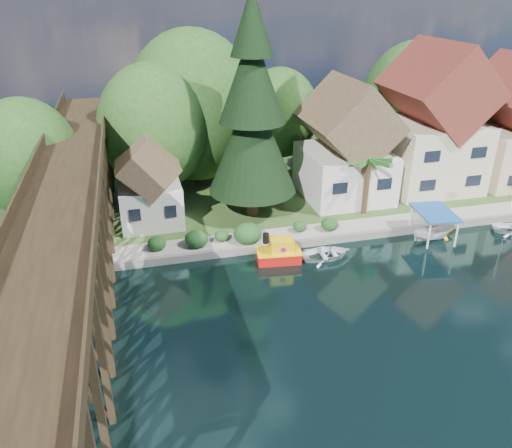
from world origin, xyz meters
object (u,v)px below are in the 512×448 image
(house_left, at_px, (346,149))
(palm_tree, at_px, (369,162))
(tugboat, at_px, (279,252))
(shed, at_px, (149,185))
(trestle_bridge, at_px, (75,223))
(conifer, at_px, (252,114))
(boat_yellow, at_px, (441,228))
(house_center, at_px, (432,127))
(boat_white_a, at_px, (326,253))
(boat_canopy, at_px, (432,228))

(house_left, bearing_deg, palm_tree, -86.76)
(house_left, distance_m, tugboat, 14.07)
(shed, bearing_deg, trestle_bridge, -118.19)
(shed, relative_size, conifer, 0.43)
(tugboat, relative_size, boat_yellow, 1.39)
(house_center, xyz_separation_m, boat_white_a, (-14.55, -10.55, -6.01))
(house_center, height_order, tugboat, house_center)
(trestle_bridge, relative_size, boat_yellow, 17.44)
(conifer, xyz_separation_m, boat_yellow, (14.35, -6.91, -8.68))
(boat_white_a, height_order, boat_yellow, boat_yellow)
(trestle_bridge, bearing_deg, tugboat, 4.75)
(house_center, distance_m, conifer, 18.74)
(boat_white_a, distance_m, boat_canopy, 9.33)
(trestle_bridge, bearing_deg, house_center, 19.49)
(trestle_bridge, bearing_deg, shed, 61.81)
(boat_white_a, bearing_deg, house_center, -56.75)
(conifer, bearing_deg, trestle_bridge, -146.95)
(shed, relative_size, boat_canopy, 1.82)
(house_center, bearing_deg, house_left, -176.82)
(boat_canopy, bearing_deg, shed, 159.75)
(house_left, relative_size, boat_yellow, 4.35)
(trestle_bridge, xyz_separation_m, house_center, (32.00, 11.33, 1.07))
(conifer, height_order, palm_tree, conifer)
(boat_white_a, xyz_separation_m, boat_yellow, (10.55, 1.20, 0.26))
(boat_yellow, bearing_deg, house_left, 38.68)
(house_center, bearing_deg, trestle_bridge, -160.51)
(tugboat, bearing_deg, house_center, 29.22)
(palm_tree, height_order, boat_white_a, palm_tree)
(tugboat, bearing_deg, trestle_bridge, -175.25)
(shed, bearing_deg, palm_tree, -8.51)
(tugboat, bearing_deg, conifer, 91.08)
(house_center, height_order, boat_canopy, house_center)
(trestle_bridge, bearing_deg, boat_white_a, 2.55)
(conifer, relative_size, boat_white_a, 4.69)
(house_center, distance_m, boat_canopy, 12.50)
(shed, bearing_deg, boat_yellow, -17.73)
(house_left, xyz_separation_m, shed, (-18.00, -1.50, -1.31))
(boat_white_a, bearing_deg, house_left, -31.61)
(house_left, distance_m, boat_white_a, 12.42)
(tugboat, bearing_deg, palm_tree, 30.00)
(palm_tree, distance_m, tugboat, 11.79)
(house_center, xyz_separation_m, boat_yellow, (-4.00, -9.35, -5.75))
(house_left, distance_m, boat_canopy, 10.99)
(conifer, relative_size, boat_canopy, 4.27)
(boat_white_a, bearing_deg, conifer, 22.42)
(shed, xyz_separation_m, palm_tree, (18.24, -2.73, 1.39))
(palm_tree, bearing_deg, house_center, 28.37)
(house_center, relative_size, boat_canopy, 3.23)
(boat_white_a, distance_m, boat_yellow, 10.62)
(shed, height_order, boat_canopy, shed)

